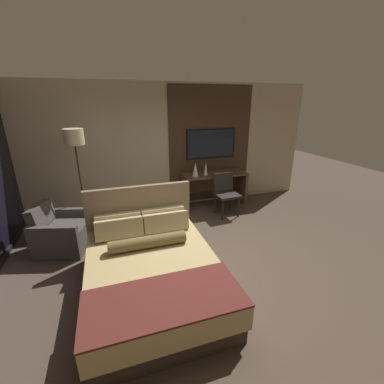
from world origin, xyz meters
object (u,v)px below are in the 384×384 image
object	(u,v)px
bed	(152,268)
vase_short	(206,169)
tv	(211,144)
armchair_by_window	(62,233)
desk_chair	(225,190)
desk	(214,184)
vase_tall	(195,169)
floor_lamp	(75,146)

from	to	relation	value
bed	vase_short	distance (m)	3.02
tv	armchair_by_window	bearing A→B (deg)	-158.86
tv	desk_chair	distance (m)	1.22
desk	desk_chair	size ratio (longest dim) A/B	1.66
bed	vase_tall	bearing A→B (deg)	58.97
desk	tv	xyz separation A→B (m)	(0.00, 0.24, 0.93)
tv	armchair_by_window	world-z (taller)	tv
bed	armchair_by_window	world-z (taller)	bed
desk	vase_short	distance (m)	0.50
desk	tv	distance (m)	0.96
desk_chair	floor_lamp	distance (m)	3.10
desk	tv	bearing A→B (deg)	90.00
bed	armchair_by_window	bearing A→B (deg)	130.40
desk	armchair_by_window	xyz separation A→B (m)	(-3.23, -1.01, -0.25)
tv	vase_tall	distance (m)	0.80
bed	armchair_by_window	distance (m)	1.97
tv	vase_short	bearing A→B (deg)	-126.91
vase_tall	vase_short	world-z (taller)	vase_tall
floor_lamp	vase_short	bearing A→B (deg)	7.09
tv	vase_short	xyz separation A→B (m)	(-0.25, -0.33, -0.51)
desk	vase_short	bearing A→B (deg)	-158.94
floor_lamp	vase_short	world-z (taller)	floor_lamp
desk_chair	vase_tall	distance (m)	0.81
armchair_by_window	bed	bearing A→B (deg)	-123.63
armchair_by_window	vase_tall	world-z (taller)	vase_tall
tv	floor_lamp	size ratio (longest dim) A/B	0.62
bed	tv	size ratio (longest dim) A/B	1.82
bed	vase_short	world-z (taller)	bed
tv	desk_chair	bearing A→B (deg)	-88.70
tv	vase_short	distance (m)	0.66
vase_short	desk_chair	bearing A→B (deg)	-61.26
desk	floor_lamp	distance (m)	3.12
bed	armchair_by_window	xyz separation A→B (m)	(-1.28, 1.50, -0.04)
desk	bed	bearing A→B (deg)	-127.84
bed	desk	xyz separation A→B (m)	(1.95, 2.51, 0.21)
vase_tall	armchair_by_window	bearing A→B (deg)	-161.79
desk_chair	vase_tall	bearing A→B (deg)	134.71
bed	vase_tall	size ratio (longest dim) A/B	7.05
armchair_by_window	desk	bearing A→B (deg)	-56.65
desk	vase_tall	size ratio (longest dim) A/B	4.84
desk	armchair_by_window	bearing A→B (deg)	-162.62
desk	armchair_by_window	world-z (taller)	armchair_by_window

